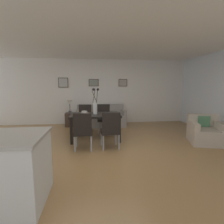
{
  "coord_description": "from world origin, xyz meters",
  "views": [
    {
      "loc": [
        -0.32,
        -4.01,
        1.53
      ],
      "look_at": [
        0.26,
        0.93,
        0.79
      ],
      "focal_mm": 28.04,
      "sensor_mm": 36.0,
      "label": 1
    }
  ],
  "objects": [
    {
      "name": "back_wall_panel",
      "position": [
        0.0,
        3.25,
        1.3
      ],
      "size": [
        9.0,
        0.1,
        2.6
      ],
      "primitive_type": "cube",
      "color": "white",
      "rests_on": "ground"
    },
    {
      "name": "dining_chair_far_right",
      "position": [
        0.09,
        1.8,
        0.51
      ],
      "size": [
        0.44,
        0.44,
        0.92
      ],
      "color": "black",
      "rests_on": "ground"
    },
    {
      "name": "framed_picture_center",
      "position": [
        -0.22,
        3.18,
        1.67
      ],
      "size": [
        0.4,
        0.03,
        0.29
      ],
      "color": "#473828"
    },
    {
      "name": "framed_picture_left",
      "position": [
        -1.42,
        3.18,
        1.67
      ],
      "size": [
        0.38,
        0.03,
        0.39
      ],
      "color": "#473828"
    },
    {
      "name": "table_lamp",
      "position": [
        -1.14,
        2.72,
        0.89
      ],
      "size": [
        0.22,
        0.22,
        0.51
      ],
      "color": "#4C4C51",
      "rests_on": "side_table"
    },
    {
      "name": "side_table",
      "position": [
        -1.14,
        2.72,
        0.26
      ],
      "size": [
        0.36,
        0.36,
        0.52
      ],
      "primitive_type": "cube",
      "color": "#3D2D23",
      "rests_on": "ground"
    },
    {
      "name": "placemat_near_left",
      "position": [
        -0.53,
        0.74,
        0.74
      ],
      "size": [
        0.32,
        0.32,
        0.01
      ],
      "primitive_type": "cylinder",
      "color": "#7F705B",
      "rests_on": "dining_table"
    },
    {
      "name": "framed_picture_right",
      "position": [
        0.98,
        3.18,
        1.67
      ],
      "size": [
        0.36,
        0.03,
        0.3
      ],
      "color": "#473828"
    },
    {
      "name": "centerpiece_vase",
      "position": [
        -0.22,
        0.95,
        1.02
      ],
      "size": [
        0.21,
        0.23,
        0.73
      ],
      "color": "silver",
      "rests_on": "dining_table"
    },
    {
      "name": "placemat_near_right",
      "position": [
        -0.53,
        1.16,
        0.74
      ],
      "size": [
        0.32,
        0.32,
        0.01
      ],
      "primitive_type": "cylinder",
      "color": "#7F705B",
      "rests_on": "dining_table"
    },
    {
      "name": "ground_plane",
      "position": [
        0.0,
        0.0,
        0.0
      ],
      "size": [
        9.0,
        9.0,
        0.0
      ],
      "primitive_type": "plane",
      "color": "olive"
    },
    {
      "name": "dining_chair_far_left",
      "position": [
        0.13,
        0.11,
        0.51
      ],
      "size": [
        0.47,
        0.47,
        0.92
      ],
      "color": "black",
      "rests_on": "ground"
    },
    {
      "name": "bowl_near_right",
      "position": [
        -0.53,
        1.16,
        0.78
      ],
      "size": [
        0.17,
        0.17,
        0.07
      ],
      "color": "#B2ADA3",
      "rests_on": "dining_table"
    },
    {
      "name": "dining_chair_near_right",
      "position": [
        -0.55,
        1.79,
        0.51
      ],
      "size": [
        0.47,
        0.47,
        0.92
      ],
      "color": "black",
      "rests_on": "ground"
    },
    {
      "name": "dining_chair_near_left",
      "position": [
        -0.53,
        0.09,
        0.51
      ],
      "size": [
        0.45,
        0.45,
        0.92
      ],
      "color": "black",
      "rests_on": "ground"
    },
    {
      "name": "sofa",
      "position": [
        0.04,
        2.7,
        0.28
      ],
      "size": [
        1.85,
        0.84,
        0.8
      ],
      "color": "gray",
      "rests_on": "ground"
    },
    {
      "name": "ceiling_panel",
      "position": [
        0.0,
        0.4,
        2.64
      ],
      "size": [
        9.0,
        7.2,
        0.08
      ],
      "primitive_type": "cube",
      "color": "white"
    },
    {
      "name": "dining_table",
      "position": [
        -0.22,
        0.95,
        0.65
      ],
      "size": [
        1.4,
        0.91,
        0.74
      ],
      "color": "black",
      "rests_on": "ground"
    },
    {
      "name": "armchair",
      "position": [
        2.74,
        0.27,
        0.29
      ],
      "size": [
        0.99,
        0.99,
        0.75
      ],
      "color": "#B7A893",
      "rests_on": "ground"
    },
    {
      "name": "bowl_near_left",
      "position": [
        -0.53,
        0.74,
        0.78
      ],
      "size": [
        0.17,
        0.17,
        0.07
      ],
      "color": "#B2ADA3",
      "rests_on": "dining_table"
    }
  ]
}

